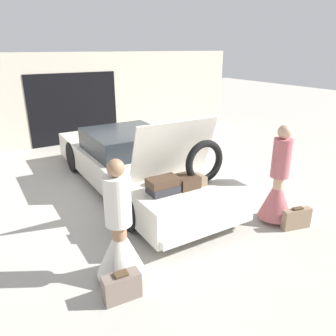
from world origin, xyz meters
TOP-DOWN VIEW (x-y plane):
  - ground_plane at (0.00, 0.00)m, footprint 40.00×40.00m
  - garage_wall_back at (0.00, 4.30)m, footprint 12.00×0.14m
  - car at (0.00, -0.01)m, footprint 1.87×5.47m
  - person_left at (-1.48, -2.71)m, footprint 0.65×0.65m
  - person_right at (1.48, -2.71)m, footprint 0.59×0.59m
  - suitcase_beside_left_person at (-1.65, -3.09)m, footprint 0.48×0.22m
  - suitcase_beside_right_person at (1.60, -3.09)m, footprint 0.53×0.25m

SIDE VIEW (x-z plane):
  - ground_plane at x=0.00m, z-range 0.00..0.00m
  - suitcase_beside_left_person at x=-1.65m, z-range -0.01..0.36m
  - suitcase_beside_right_person at x=1.60m, z-range -0.01..0.38m
  - car at x=0.00m, z-range -0.35..1.48m
  - person_left at x=-1.48m, z-range -0.25..1.45m
  - person_right at x=1.48m, z-range -0.25..1.51m
  - garage_wall_back at x=0.00m, z-range -0.01..2.79m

